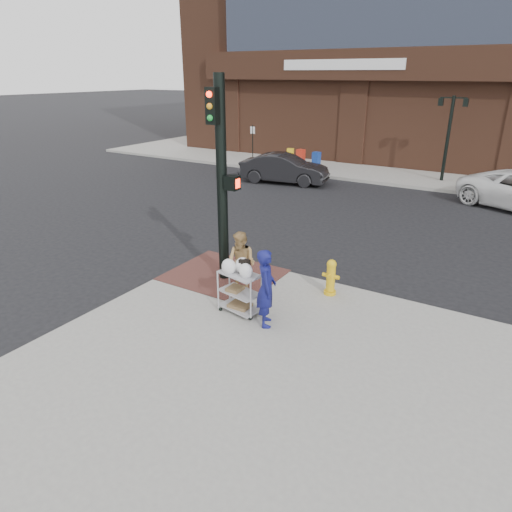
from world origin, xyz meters
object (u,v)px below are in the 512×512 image
Objects in this scene: traffic_signal_pole at (222,176)px; utility_cart at (240,289)px; lamp_post at (449,129)px; woman_blue at (266,288)px; fire_hydrant at (331,277)px; pedestrian_tan at (241,263)px; sedan_dark at (284,169)px.

traffic_signal_pole is 3.93× the size of utility_cart.
lamp_post is 16.78m from woman_blue.
utility_cart is (-0.76, 0.15, -0.27)m from woman_blue.
fire_hydrant is (2.72, 0.57, -2.22)m from traffic_signal_pole.
lamp_post is 0.80× the size of traffic_signal_pole.
sedan_dark is (-5.11, 11.63, -0.20)m from pedestrian_tan.
woman_blue is 14.17m from sedan_dark.
lamp_post reaches higher than utility_cart.
lamp_post reaches higher than fire_hydrant.
fire_hydrant is at bearing 54.13° from utility_cart.
lamp_post is at bearing -69.45° from sedan_dark.
lamp_post reaches higher than woman_blue.
traffic_signal_pole is at bearing -99.24° from lamp_post.
traffic_signal_pole is 3.27× the size of pedestrian_tan.
pedestrian_tan reaches higher than sedan_dark.
utility_cart is (1.36, -1.32, -2.10)m from traffic_signal_pole.
traffic_signal_pole reaches higher than lamp_post.
fire_hydrant is (6.99, -10.60, -0.11)m from sedan_dark.
woman_blue is 0.39× the size of sedan_dark.
woman_blue is 0.82m from utility_cart.
lamp_post is 15.87m from pedestrian_tan.
sedan_dark is at bearing 113.33° from pedestrian_tan.
lamp_post reaches higher than sedan_dark.
woman_blue is at bearing -163.64° from sedan_dark.
lamp_post reaches higher than pedestrian_tan.
pedestrian_tan is 1.20× the size of utility_cart.
utility_cart is at bearing 47.00° from woman_blue.
lamp_post is 3.14× the size of utility_cart.
fire_hydrant is at bearing 11.79° from traffic_signal_pole.
woman_blue is at bearing -34.75° from traffic_signal_pole.
woman_blue is (-0.36, -16.70, -1.62)m from lamp_post.
sedan_dark is 4.86× the size of fire_hydrant.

